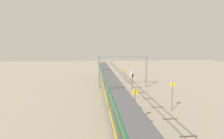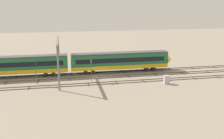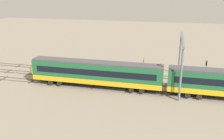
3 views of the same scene
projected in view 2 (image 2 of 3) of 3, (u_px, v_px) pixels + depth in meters
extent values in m
plane|color=gray|center=(100.00, 78.00, 59.33)|extent=(186.56, 186.56, 0.00)
cube|color=#59544C|center=(103.00, 84.00, 54.61)|extent=(170.56, 0.07, 0.16)
cube|color=#59544C|center=(102.00, 82.00, 55.97)|extent=(170.56, 0.07, 0.16)
cube|color=#473828|center=(29.00, 88.00, 52.52)|extent=(0.24, 2.40, 0.08)
cube|color=#473828|center=(59.00, 86.00, 53.63)|extent=(0.24, 2.40, 0.08)
cube|color=#473828|center=(88.00, 84.00, 54.74)|extent=(0.24, 2.40, 0.08)
cube|color=#473828|center=(116.00, 82.00, 55.86)|extent=(0.24, 2.40, 0.08)
cube|color=#473828|center=(143.00, 81.00, 56.97)|extent=(0.24, 2.40, 0.08)
cube|color=#473828|center=(169.00, 79.00, 58.08)|extent=(0.24, 2.40, 0.08)
cube|color=#473828|center=(194.00, 78.00, 59.20)|extent=(0.24, 2.40, 0.08)
cube|color=#473828|center=(218.00, 76.00, 60.31)|extent=(0.24, 2.40, 0.08)
cube|color=#59544C|center=(100.00, 78.00, 58.63)|extent=(170.56, 0.07, 0.16)
cube|color=#59544C|center=(99.00, 77.00, 59.99)|extent=(170.56, 0.07, 0.16)
cube|color=#473828|center=(6.00, 83.00, 55.57)|extent=(0.24, 2.40, 0.08)
cube|color=#473828|center=(39.00, 81.00, 56.82)|extent=(0.24, 2.40, 0.08)
cube|color=#473828|center=(70.00, 79.00, 58.07)|extent=(0.24, 2.40, 0.08)
cube|color=#473828|center=(100.00, 78.00, 59.32)|extent=(0.24, 2.40, 0.08)
cube|color=#473828|center=(128.00, 76.00, 60.56)|extent=(0.24, 2.40, 0.08)
cube|color=#473828|center=(156.00, 75.00, 61.81)|extent=(0.24, 2.40, 0.08)
cube|color=#473828|center=(182.00, 73.00, 63.06)|extent=(0.24, 2.40, 0.08)
cube|color=#473828|center=(208.00, 72.00, 64.31)|extent=(0.24, 2.40, 0.08)
cube|color=#59544C|center=(98.00, 73.00, 62.64)|extent=(170.56, 0.07, 0.16)
cube|color=#59544C|center=(97.00, 72.00, 64.00)|extent=(170.56, 0.07, 0.16)
cube|color=#473828|center=(17.00, 77.00, 59.87)|extent=(0.24, 2.40, 0.08)
cube|color=#473828|center=(44.00, 76.00, 61.02)|extent=(0.24, 2.40, 0.08)
cube|color=#473828|center=(71.00, 74.00, 62.18)|extent=(0.24, 2.40, 0.08)
cube|color=#473828|center=(97.00, 73.00, 63.33)|extent=(0.24, 2.40, 0.08)
cube|color=#473828|center=(122.00, 72.00, 64.49)|extent=(0.24, 2.40, 0.08)
cube|color=#473828|center=(146.00, 70.00, 65.64)|extent=(0.24, 2.40, 0.08)
cube|color=#473828|center=(170.00, 69.00, 66.80)|extent=(0.24, 2.40, 0.08)
cube|color=#473828|center=(192.00, 68.00, 67.95)|extent=(0.24, 2.40, 0.08)
cube|color=#473828|center=(214.00, 67.00, 69.11)|extent=(0.24, 2.40, 0.08)
cube|color=#1E6638|center=(120.00, 61.00, 63.65)|extent=(24.00, 2.90, 3.60)
cube|color=gold|center=(120.00, 66.00, 64.00)|extent=(24.00, 2.94, 0.90)
cube|color=#4C4C51|center=(120.00, 53.00, 63.14)|extent=(24.00, 2.50, 0.30)
cube|color=black|center=(121.00, 60.00, 62.15)|extent=(22.00, 0.04, 1.10)
cube|color=black|center=(119.00, 58.00, 64.92)|extent=(22.00, 0.04, 1.10)
cylinder|color=black|center=(86.00, 71.00, 62.66)|extent=(0.90, 2.70, 0.90)
cylinder|color=black|center=(93.00, 71.00, 62.99)|extent=(0.90, 2.70, 0.90)
cylinder|color=black|center=(146.00, 68.00, 65.47)|extent=(0.90, 2.70, 0.90)
cylinder|color=black|center=(153.00, 68.00, 65.80)|extent=(0.90, 2.70, 0.90)
cube|color=#1E6638|center=(15.00, 65.00, 59.11)|extent=(24.00, 2.90, 3.60)
cube|color=gold|center=(15.00, 71.00, 59.46)|extent=(24.00, 2.94, 0.90)
cube|color=#4C4C51|center=(14.00, 57.00, 58.61)|extent=(24.00, 2.50, 0.30)
cube|color=black|center=(13.00, 65.00, 57.62)|extent=(22.00, 0.04, 1.10)
cube|color=black|center=(16.00, 62.00, 60.38)|extent=(22.00, 0.04, 1.10)
cylinder|color=black|center=(46.00, 73.00, 60.93)|extent=(0.90, 2.70, 0.90)
cylinder|color=black|center=(53.00, 73.00, 61.26)|extent=(0.90, 2.70, 0.90)
cone|color=gold|center=(169.00, 59.00, 66.03)|extent=(1.60, 3.24, 3.24)
cylinder|color=slate|center=(58.00, 69.00, 49.90)|extent=(0.36, 0.36, 8.70)
cylinder|color=slate|center=(59.00, 55.00, 62.74)|extent=(0.36, 0.36, 8.70)
cube|color=slate|center=(57.00, 41.00, 55.15)|extent=(0.40, 14.14, 0.35)
cylinder|color=#4C4C51|center=(91.00, 70.00, 56.44)|extent=(0.12, 0.12, 4.85)
cylinder|color=yellow|center=(91.00, 61.00, 55.92)|extent=(0.05, 0.89, 0.89)
cube|color=black|center=(91.00, 61.00, 55.92)|extent=(0.02, 0.40, 0.12)
cylinder|color=#4C4C51|center=(36.00, 76.00, 54.39)|extent=(0.14, 0.14, 3.80)
cube|color=black|center=(35.00, 65.00, 53.78)|extent=(0.20, 0.32, 0.90)
sphere|color=yellow|center=(36.00, 64.00, 53.75)|extent=(0.20, 0.20, 0.20)
sphere|color=#262626|center=(36.00, 66.00, 53.85)|extent=(0.20, 0.20, 0.20)
cube|color=#B2B7BC|center=(167.00, 80.00, 54.90)|extent=(1.07, 0.74, 1.87)
cube|color=#333333|center=(169.00, 78.00, 54.92)|extent=(0.02, 0.52, 0.24)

